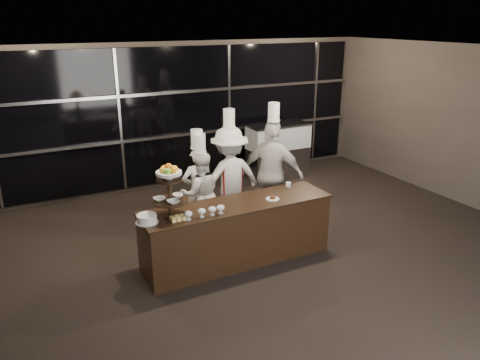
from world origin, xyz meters
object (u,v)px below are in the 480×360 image
display_stand (170,187)px  chef_a (198,189)px  layer_cake (147,219)px  chef_c (230,178)px  display_case (278,148)px  chef_b (201,193)px  buffet_counter (237,232)px  chef_d (272,174)px

display_stand → chef_a: size_ratio=0.42×
layer_cake → chef_a: size_ratio=0.17×
chef_c → display_case: bearing=41.1°
chef_a → layer_cake: bearing=-134.8°
display_stand → chef_c: size_ratio=0.36×
display_stand → chef_c: 1.90m
chef_b → chef_c: (0.54, 0.04, 0.16)m
buffet_counter → layer_cake: 1.44m
chef_a → buffet_counter: bearing=-84.7°
chef_b → chef_d: size_ratio=0.80×
display_stand → chef_d: (2.12, 0.88, -0.40)m
layer_cake → chef_d: (2.47, 0.93, -0.04)m
display_case → chef_d: 2.57m
buffet_counter → display_case: display_case is taller
layer_cake → chef_b: 1.72m
display_case → chef_d: chef_d is taller
chef_d → display_stand: bearing=-157.5°
display_stand → chef_c: bearing=38.6°
chef_c → buffet_counter: bearing=-111.0°
chef_b → chef_d: (1.22, -0.23, 0.21)m
buffet_counter → display_stand: bearing=-180.0°
chef_a → chef_c: size_ratio=0.86×
buffet_counter → chef_b: size_ratio=1.66×
buffet_counter → chef_c: bearing=69.0°
chef_a → display_stand: bearing=-126.6°
buffet_counter → chef_d: bearing=38.1°
chef_a → chef_b: 0.10m
display_case → chef_a: chef_a is taller
chef_b → display_stand: bearing=-129.0°
display_stand → chef_a: 1.60m
display_stand → display_case: display_stand is taller
chef_a → chef_d: chef_d is taller
buffet_counter → chef_c: 1.31m
layer_cake → chef_c: (1.79, 1.20, -0.09)m
chef_a → chef_c: bearing=-4.4°
display_stand → layer_cake: 0.51m
chef_c → chef_b: bearing=-175.5°
buffet_counter → display_case: 3.94m
buffet_counter → chef_b: 1.15m
chef_d → chef_a: bearing=165.5°
buffet_counter → chef_b: (-0.10, 1.11, 0.26)m
layer_cake → chef_c: chef_c is taller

